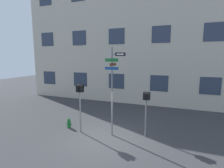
% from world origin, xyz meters
% --- Properties ---
extents(ground_plane, '(60.00, 60.00, 0.00)m').
position_xyz_m(ground_plane, '(0.00, 0.00, 0.00)').
color(ground_plane, '#38383A').
extents(building_facade, '(24.00, 0.63, 12.63)m').
position_xyz_m(building_facade, '(0.00, 7.90, 6.32)').
color(building_facade, beige).
rests_on(building_facade, ground_plane).
extents(street_sign_pole, '(1.13, 0.96, 4.92)m').
position_xyz_m(street_sign_pole, '(0.25, 0.63, 2.90)').
color(street_sign_pole, slate).
rests_on(street_sign_pole, ground_plane).
extents(pedestrian_signal_left, '(0.41, 0.40, 2.86)m').
position_xyz_m(pedestrian_signal_left, '(-1.66, 0.32, 2.27)').
color(pedestrian_signal_left, slate).
rests_on(pedestrian_signal_left, ground_plane).
extents(pedestrian_signal_right, '(0.39, 0.40, 2.52)m').
position_xyz_m(pedestrian_signal_right, '(2.00, 1.10, 1.98)').
color(pedestrian_signal_right, slate).
rests_on(pedestrian_signal_right, ground_plane).
extents(fire_hydrant, '(0.38, 0.22, 0.62)m').
position_xyz_m(fire_hydrant, '(-2.68, 0.63, 0.30)').
color(fire_hydrant, '#196028').
rests_on(fire_hydrant, ground_plane).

